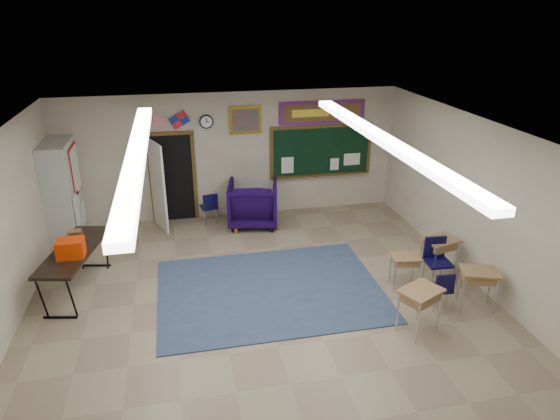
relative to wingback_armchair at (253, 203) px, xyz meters
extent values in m
plane|color=gray|center=(-0.38, -3.81, -0.52)|extent=(9.00, 9.00, 0.00)
cube|color=beige|center=(-0.38, 0.69, 0.98)|extent=(8.00, 0.04, 3.00)
cube|color=beige|center=(3.62, -3.81, 0.98)|extent=(0.04, 9.00, 3.00)
cube|color=white|center=(-0.38, -3.81, 2.48)|extent=(8.00, 9.00, 0.04)
cube|color=#364567|center=(-0.18, -3.01, -0.51)|extent=(4.00, 3.00, 0.02)
cube|color=black|center=(-1.78, 0.68, 0.53)|extent=(0.95, 0.04, 2.10)
cube|color=silver|center=(-2.13, 0.24, 0.51)|extent=(0.35, 0.86, 2.05)
cube|color=#523C17|center=(1.82, 0.66, 0.98)|extent=(2.55, 0.05, 1.30)
cube|color=black|center=(1.82, 0.65, 0.98)|extent=(2.40, 0.03, 1.15)
cube|color=#523C17|center=(1.82, 0.60, 0.38)|extent=(2.40, 0.12, 0.04)
cube|color=#B40F16|center=(1.82, 0.66, 1.93)|extent=(2.10, 0.04, 0.55)
cube|color=brown|center=(1.82, 0.65, 1.93)|extent=(1.90, 0.03, 0.40)
cube|color=olive|center=(-0.03, 0.66, 1.83)|extent=(0.75, 0.05, 0.65)
cube|color=#A51466|center=(-0.03, 0.65, 1.83)|extent=(0.62, 0.03, 0.52)
cylinder|color=black|center=(-0.93, 0.66, 1.83)|extent=(0.32, 0.05, 0.32)
cylinder|color=white|center=(-0.93, 0.64, 1.83)|extent=(0.26, 0.02, 0.26)
cube|color=#ACABA7|center=(-4.10, 0.04, 0.58)|extent=(0.55, 1.25, 2.20)
imported|color=black|center=(0.00, 0.00, 0.00)|extent=(1.32, 1.34, 1.04)
cube|color=#946844|center=(2.25, -3.38, 0.09)|extent=(0.57, 0.46, 0.03)
cube|color=brown|center=(2.25, -3.38, 0.00)|extent=(0.50, 0.39, 0.10)
cube|color=#946844|center=(3.06, -3.12, 0.22)|extent=(0.74, 0.63, 0.04)
cube|color=brown|center=(3.06, -3.12, 0.12)|extent=(0.64, 0.53, 0.13)
cube|color=#946844|center=(1.86, -4.70, 0.22)|extent=(0.78, 0.71, 0.04)
cube|color=brown|center=(1.86, -4.70, 0.12)|extent=(0.67, 0.61, 0.13)
cube|color=#946844|center=(3.13, -4.30, 0.19)|extent=(0.73, 0.64, 0.04)
cube|color=brown|center=(3.13, -4.30, 0.09)|extent=(0.63, 0.54, 0.12)
cube|color=black|center=(-3.57, -2.28, 0.28)|extent=(1.07, 2.10, 0.06)
cube|color=#EA3904|center=(-3.54, -2.56, 0.46)|extent=(0.45, 0.33, 0.31)
cylinder|color=#462E15|center=(-2.78, -0.46, 0.02)|extent=(0.32, 0.32, 0.04)
torus|color=#462E15|center=(-2.78, -0.46, -0.34)|extent=(0.26, 0.26, 0.02)
camera|label=1|loc=(-1.64, -10.72, 4.29)|focal=32.00mm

